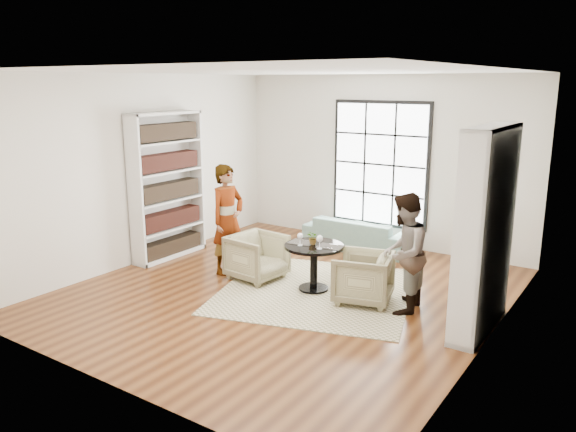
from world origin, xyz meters
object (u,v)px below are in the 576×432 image
Objects in this scene: armchair_right at (363,278)px; wine_glass_left at (300,236)px; sofa at (358,234)px; wine_glass_right at (320,239)px; person_left at (228,219)px; pedestal_table at (314,257)px; flower_centerpiece at (313,238)px; armchair_left at (257,257)px; person_right at (404,253)px.

wine_glass_left reaches higher than armchair_right.
sofa is 2.41m from wine_glass_right.
sofa is 9.74× the size of wine_glass_right.
person_left is 1.66m from wine_glass_right.
pedestal_table reaches higher than sofa.
pedestal_table is 1.12× the size of armchair_right.
flower_centerpiece is at bearing 143.23° from wine_glass_right.
flower_centerpiece reaches higher than sofa.
pedestal_table is 1.11× the size of armchair_left.
armchair_right is 3.96× the size of flower_centerpiece.
person_right is 1.16m from wine_glass_right.
wine_glass_right is at bearing 103.63° from sofa.
wine_glass_left is at bearing -96.60° from armchair_right.
pedestal_table is at bearing 100.34° from sofa.
armchair_left is 2.30m from person_right.
wine_glass_left is at bearing -177.85° from wine_glass_right.
person_right is 7.98× the size of wine_glass_right.
pedestal_table is 0.37m from wine_glass_left.
sofa is at bearing 104.03° from wine_glass_right.
person_right is at bearing -82.44° from person_left.
flower_centerpiece is at bearing 50.90° from wine_glass_left.
armchair_left is at bearing -102.59° from armchair_right.
wine_glass_left is at bearing -92.94° from person_right.
wine_glass_left is (-1.46, -0.13, 0.02)m from person_right.
person_right is at bearing 5.97° from wine_glass_right.
flower_centerpiece is (0.12, 0.15, -0.04)m from wine_glass_left.
person_left is at bearing 178.16° from wine_glass_right.
pedestal_table is at bearing -36.13° from flower_centerpiece.
wine_glass_right reaches higher than armchair_left.
wine_glass_right is at bearing -36.87° from pedestal_table.
person_right reaches higher than sofa.
armchair_right is (0.77, 0.00, -0.15)m from pedestal_table.
flower_centerpiece is at bearing 143.87° from pedestal_table.
person_right reaches higher than armchair_right.
person_right is at bearing 128.18° from sofa.
person_right is 1.47m from wine_glass_left.
sofa is at bearing 100.18° from flower_centerpiece.
pedestal_table is 4.59× the size of wine_glass_left.
armchair_left is 4.15× the size of wine_glass_left.
armchair_left is at bearing -96.40° from person_right.
armchair_left is at bearing 175.36° from wine_glass_left.
person_left is at bearing -96.73° from person_right.
armchair_left is at bearing -174.69° from flower_centerpiece.
wine_glass_left is (0.26, -2.30, 0.52)m from sofa.
wine_glass_left is at bearing -129.10° from flower_centerpiece.
armchair_left is 0.92m from wine_glass_left.
sofa is at bearing -7.96° from armchair_left.
person_left is at bearing 95.48° from armchair_left.
flower_centerpiece is (-0.79, 0.02, 0.42)m from armchair_right.
armchair_left is at bearing 177.24° from wine_glass_right.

